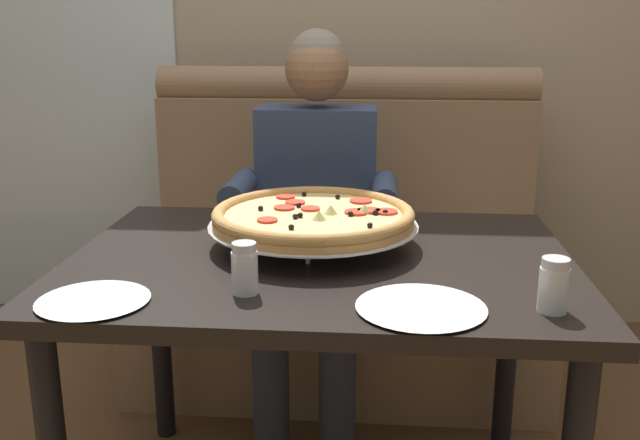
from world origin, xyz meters
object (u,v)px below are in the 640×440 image
dining_table (320,291)px  shaker_parmesan (553,289)px  booth_bench (341,268)px  diner_main (315,204)px  shaker_oregano (245,272)px  plate_near_left (93,298)px  pizza (314,217)px  plate_near_right (421,304)px  patio_chair (69,175)px

dining_table → shaker_parmesan: shaker_parmesan is taller
booth_bench → diner_main: 0.42m
shaker_oregano → plate_near_left: bearing=-165.5°
pizza → shaker_parmesan: (0.50, -0.39, -0.03)m
dining_table → shaker_oregano: size_ratio=11.00×
pizza → plate_near_left: (-0.41, -0.42, -0.06)m
booth_bench → diner_main: size_ratio=1.16×
dining_table → shaker_oregano: shaker_oregano is taller
booth_bench → shaker_oregano: 1.24m
plate_near_left → plate_near_right: size_ratio=0.88×
pizza → shaker_parmesan: same height
plate_near_left → shaker_oregano: bearing=14.5°
shaker_parmesan → patio_chair: 2.97m
dining_table → diner_main: size_ratio=0.95×
pizza → plate_near_right: bearing=-58.1°
shaker_oregano → shaker_parmesan: same height
dining_table → plate_near_right: (0.22, -0.32, 0.10)m
dining_table → shaker_oregano: bearing=-117.6°
shaker_oregano → diner_main: bearing=86.1°
diner_main → pizza: bearing=-85.0°
plate_near_right → patio_chair: size_ratio=0.30×
shaker_oregano → plate_near_left: size_ratio=0.48×
dining_table → shaker_parmesan: (0.48, -0.31, 0.14)m
pizza → plate_near_right: pizza is taller
diner_main → shaker_oregano: bearing=-93.9°
booth_bench → dining_table: bearing=-90.0°
shaker_parmesan → shaker_oregano: bearing=175.7°
dining_table → shaker_parmesan: 0.58m
shaker_oregano → patio_chair: bearing=121.9°
patio_chair → pizza: bearing=-51.3°
patio_chair → booth_bench: bearing=-33.8°
shaker_parmesan → patio_chair: bearing=131.6°
pizza → shaker_parmesan: 0.64m
pizza → shaker_oregano: size_ratio=4.81×
booth_bench → shaker_parmesan: size_ratio=13.52×
diner_main → shaker_oregano: (-0.06, -0.90, 0.08)m
dining_table → plate_near_left: bearing=-142.1°
booth_bench → dining_table: size_ratio=1.22×
plate_near_left → plate_near_right: bearing=1.7°
plate_near_left → patio_chair: size_ratio=0.27×
booth_bench → pizza: (-0.02, -0.83, 0.42)m
shaker_oregano → pizza: bearing=72.0°
diner_main → shaker_oregano: diner_main is taller
plate_near_right → diner_main: bearing=107.3°
booth_bench → plate_near_left: 1.37m
shaker_oregano → dining_table: bearing=62.4°
diner_main → plate_near_left: diner_main is taller
plate_near_right → patio_chair: (-1.71, 2.23, -0.23)m
diner_main → pizza: 0.57m
diner_main → patio_chair: size_ratio=1.48×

